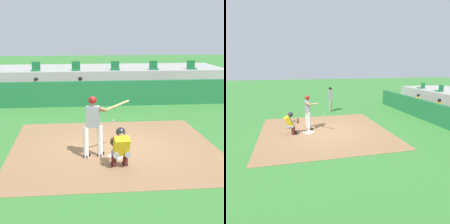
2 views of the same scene
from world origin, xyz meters
TOP-DOWN VIEW (x-y plane):
  - ground_plane at (0.00, 0.00)m, footprint 80.00×80.00m
  - dirt_infield at (0.00, 0.00)m, footprint 6.40×6.40m
  - home_plate at (0.00, -0.80)m, footprint 0.62×0.62m
  - batter_at_plate at (-0.67, -0.77)m, footprint 1.40×0.63m
  - catcher_crouched at (-0.03, -1.67)m, footprint 0.51×2.00m
  - dugout_wall at (0.00, 6.50)m, footprint 13.00×0.30m
  - dugout_bench at (0.00, 7.50)m, footprint 11.80×0.44m
  - dugout_player_0 at (-3.08, 7.34)m, footprint 0.49×0.70m
  - dugout_player_1 at (-0.89, 7.34)m, footprint 0.49×0.70m
  - stands_platform at (0.00, 10.90)m, footprint 15.00×4.40m
  - stadium_seat_1 at (-3.25, 9.38)m, footprint 0.46×0.46m
  - stadium_seat_2 at (-1.08, 9.38)m, footprint 0.46×0.46m
  - stadium_seat_3 at (1.08, 9.38)m, footprint 0.46×0.46m
  - stadium_seat_4 at (3.25, 9.38)m, footprint 0.46×0.46m
  - stadium_seat_5 at (5.42, 9.38)m, footprint 0.46×0.46m

SIDE VIEW (x-z plane):
  - ground_plane at x=0.00m, z-range 0.00..0.00m
  - dirt_infield at x=0.00m, z-range 0.00..0.01m
  - home_plate at x=0.00m, z-range 0.01..0.04m
  - dugout_bench at x=0.00m, z-range 0.00..0.45m
  - dugout_wall at x=0.00m, z-range 0.00..1.20m
  - catcher_crouched at x=-0.03m, z-range 0.05..1.17m
  - dugout_player_0 at x=-3.08m, z-range 0.02..1.32m
  - dugout_player_1 at x=-0.89m, z-range 0.02..1.32m
  - stands_platform at x=0.00m, z-range 0.00..1.40m
  - batter_at_plate at x=-0.67m, z-range 0.13..1.94m
  - stadium_seat_1 at x=-3.25m, z-range 1.29..1.77m
  - stadium_seat_2 at x=-1.08m, z-range 1.29..1.77m
  - stadium_seat_3 at x=1.08m, z-range 1.29..1.77m
  - stadium_seat_4 at x=3.25m, z-range 1.29..1.77m
  - stadium_seat_5 at x=5.42m, z-range 1.29..1.77m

